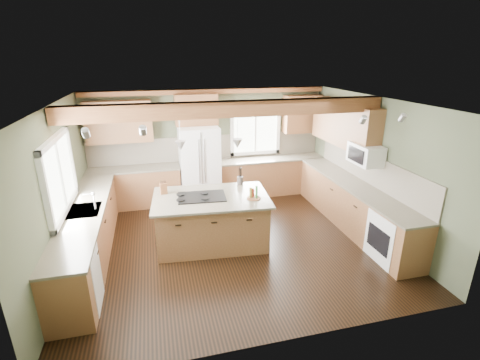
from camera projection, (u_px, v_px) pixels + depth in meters
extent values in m
plane|color=black|center=(233.00, 242.00, 6.55)|extent=(5.60, 5.60, 0.00)
plane|color=silver|center=(232.00, 102.00, 5.67)|extent=(5.60, 5.60, 0.00)
plane|color=#4C533B|center=(209.00, 144.00, 8.39)|extent=(5.60, 0.00, 5.60)
plane|color=#4C533B|center=(59.00, 191.00, 5.46)|extent=(0.00, 5.00, 5.00)
plane|color=#4C533B|center=(373.00, 165.00, 6.76)|extent=(0.00, 5.00, 5.00)
cube|color=#5E2E1B|center=(231.00, 109.00, 5.80)|extent=(5.55, 0.26, 0.26)
cube|color=#5E2E1B|center=(208.00, 91.00, 7.87)|extent=(5.55, 0.20, 0.10)
cube|color=brown|center=(209.00, 147.00, 8.40)|extent=(5.58, 0.03, 0.58)
cube|color=brown|center=(370.00, 169.00, 6.83)|extent=(0.03, 3.70, 0.58)
cube|color=brown|center=(136.00, 188.00, 7.99)|extent=(2.02, 0.60, 0.88)
cube|color=#4B4437|center=(133.00, 169.00, 7.83)|extent=(2.06, 0.64, 0.04)
cube|color=brown|center=(271.00, 176.00, 8.75)|extent=(2.62, 0.60, 0.88)
cube|color=#4B4437|center=(271.00, 159.00, 8.59)|extent=(2.66, 0.64, 0.04)
cube|color=brown|center=(88.00, 236.00, 5.87)|extent=(0.60, 3.70, 0.88)
cube|color=#4B4437|center=(84.00, 211.00, 5.71)|extent=(0.64, 3.74, 0.04)
cube|color=brown|center=(352.00, 206.00, 7.02)|extent=(0.60, 3.70, 0.88)
cube|color=#4B4437|center=(355.00, 185.00, 6.87)|extent=(0.64, 3.74, 0.04)
cube|color=brown|center=(119.00, 122.00, 7.55)|extent=(1.40, 0.35, 0.90)
cube|color=brown|center=(196.00, 110.00, 7.87)|extent=(0.96, 0.35, 0.70)
cube|color=brown|center=(344.00, 124.00, 7.31)|extent=(0.35, 2.20, 0.90)
cube|color=brown|center=(302.00, 114.00, 8.54)|extent=(0.90, 0.35, 0.90)
cube|color=white|center=(59.00, 175.00, 5.42)|extent=(0.04, 1.60, 1.05)
cube|color=white|center=(255.00, 131.00, 8.55)|extent=(1.10, 0.04, 1.00)
cube|color=#262628|center=(84.00, 211.00, 5.71)|extent=(0.50, 0.65, 0.03)
cylinder|color=#B2B2B7|center=(94.00, 202.00, 5.70)|extent=(0.02, 0.02, 0.28)
cube|color=white|center=(74.00, 282.00, 4.69)|extent=(0.60, 0.60, 0.84)
cube|color=white|center=(394.00, 237.00, 5.84)|extent=(0.60, 0.72, 0.84)
cube|color=white|center=(366.00, 154.00, 6.57)|extent=(0.40, 0.70, 0.38)
cone|color=#B2B2B7|center=(181.00, 146.00, 5.84)|extent=(0.18, 0.18, 0.16)
cone|color=#B2B2B7|center=(237.00, 144.00, 5.99)|extent=(0.18, 0.18, 0.16)
cube|color=white|center=(200.00, 165.00, 8.11)|extent=(0.90, 0.74, 1.80)
cube|color=brown|center=(212.00, 221.00, 6.40)|extent=(2.03, 1.34, 0.88)
cube|color=#4B4437|center=(211.00, 198.00, 6.25)|extent=(2.17, 1.48, 0.04)
cube|color=black|center=(202.00, 197.00, 6.21)|extent=(0.88, 0.63, 0.02)
cube|color=brown|center=(164.00, 188.00, 6.34)|extent=(0.14, 0.11, 0.21)
cylinder|color=#37322C|center=(240.00, 180.00, 6.81)|extent=(0.13, 0.13, 0.16)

